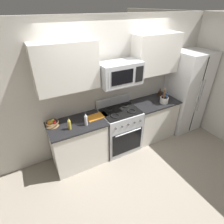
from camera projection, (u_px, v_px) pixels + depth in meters
ground_plane at (135, 165)px, 3.56m from camera, size 16.00×16.00×0.00m
wall_back at (111, 86)px, 3.64m from camera, size 8.00×0.10×2.60m
counter_left at (79, 143)px, 3.43m from camera, size 1.02×0.63×0.91m
range_oven at (119, 129)px, 3.78m from camera, size 0.76×0.67×1.09m
counter_right at (153, 119)px, 4.15m from camera, size 0.99×0.63×0.91m
refrigerator at (186, 92)px, 4.25m from camera, size 0.78×0.74×1.88m
microwave at (120, 73)px, 3.18m from camera, size 0.76×0.44×0.40m
upper_cabinets_left at (66, 67)px, 2.81m from camera, size 1.01×0.34×0.77m
upper_cabinets_right at (156, 54)px, 3.54m from camera, size 0.98×0.34×0.77m
utensil_crock at (164, 100)px, 3.82m from camera, size 0.17×0.17×0.34m
fruit_basket at (52, 123)px, 3.12m from camera, size 0.23×0.23×0.11m
apple_loose at (49, 124)px, 3.12m from camera, size 0.08×0.08×0.08m
cutting_board at (97, 116)px, 3.38m from camera, size 0.41×0.23×0.02m
bottle_soy at (160, 93)px, 4.09m from camera, size 0.07×0.07×0.18m
bottle_oil at (69, 124)px, 3.00m from camera, size 0.05×0.05×0.23m
bottle_vinegar at (86, 119)px, 3.10m from camera, size 0.06×0.06×0.24m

